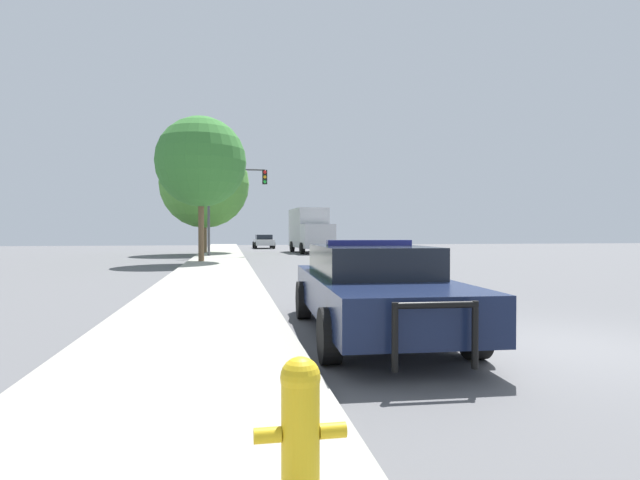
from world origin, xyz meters
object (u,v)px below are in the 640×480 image
(police_car, at_px, (372,286))
(car_background_distant, at_px, (264,241))
(fire_hydrant, at_px, (300,428))
(box_truck, at_px, (310,230))
(tree_sidewalk_mid, at_px, (201,162))
(tree_sidewalk_far, at_px, (204,184))
(traffic_light, at_px, (232,193))

(police_car, bearing_deg, car_background_distant, -88.76)
(fire_hydrant, relative_size, box_truck, 0.12)
(car_background_distant, relative_size, tree_sidewalk_mid, 0.57)
(fire_hydrant, height_order, car_background_distant, car_background_distant)
(police_car, bearing_deg, box_truck, -94.59)
(car_background_distant, height_order, tree_sidewalk_mid, tree_sidewalk_mid)
(box_truck, height_order, tree_sidewalk_far, tree_sidewalk_far)
(car_background_distant, bearing_deg, traffic_light, -101.44)
(police_car, relative_size, fire_hydrant, 6.61)
(tree_sidewalk_mid, bearing_deg, tree_sidewalk_far, 91.71)
(car_background_distant, distance_m, box_truck, 11.00)
(traffic_light, height_order, box_truck, traffic_light)
(police_car, distance_m, tree_sidewalk_far, 29.58)
(police_car, height_order, traffic_light, traffic_light)
(box_truck, bearing_deg, tree_sidewalk_mid, 55.56)
(fire_hydrant, relative_size, tree_sidewalk_mid, 0.11)
(tree_sidewalk_far, relative_size, tree_sidewalk_mid, 1.11)
(fire_hydrant, bearing_deg, car_background_distant, 86.30)
(box_truck, relative_size, tree_sidewalk_far, 0.86)
(police_car, xyz_separation_m, box_truck, (3.97, 30.52, 1.03))
(box_truck, bearing_deg, fire_hydrant, 78.03)
(traffic_light, relative_size, tree_sidewalk_far, 0.69)
(box_truck, xyz_separation_m, tree_sidewalk_mid, (-7.55, -12.19, 3.36))
(traffic_light, distance_m, car_background_distant, 17.63)
(traffic_light, relative_size, car_background_distant, 1.32)
(traffic_light, height_order, tree_sidewalk_far, tree_sidewalk_far)
(police_car, bearing_deg, tree_sidewalk_far, -79.51)
(police_car, height_order, tree_sidewalk_mid, tree_sidewalk_mid)
(police_car, distance_m, fire_hydrant, 5.28)
(police_car, distance_m, tree_sidewalk_mid, 19.19)
(fire_hydrant, xyz_separation_m, tree_sidewalk_far, (-2.06, 33.95, 4.49))
(tree_sidewalk_far, distance_m, tree_sidewalk_mid, 10.68)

